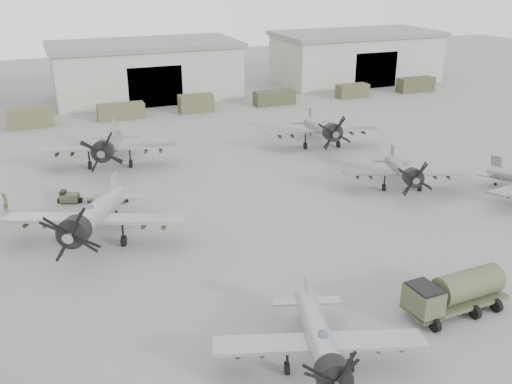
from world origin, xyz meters
The scene contains 17 objects.
ground centered at (0.00, 0.00, 0.00)m, with size 220.00×220.00×0.00m, color slate.
hangar_center centered at (0.00, 61.96, 4.37)m, with size 29.00×14.80×8.70m.
hangar_right centered at (38.00, 61.96, 4.37)m, with size 29.00×14.80×8.70m.
support_truck_2 centered at (-17.86, 50.00, 1.32)m, with size 5.76×2.20×2.64m, color #4C4B31.
support_truck_3 centered at (-6.05, 50.00, 1.06)m, with size 6.37×2.20×2.12m, color #4A4B31.
support_truck_4 centered at (4.68, 50.00, 1.25)m, with size 4.93×2.20×2.50m, color #46492F.
support_truck_5 centered at (17.00, 50.00, 1.08)m, with size 6.26×2.20×2.15m, color #373A26.
support_truck_6 centered at (30.56, 50.00, 1.06)m, with size 5.10×2.20×2.12m, color #44432C.
support_truck_7 centered at (42.66, 50.00, 1.17)m, with size 6.35×2.20×2.34m, color #3A3A26.
aircraft_near_1 centered at (-4.69, -7.05, 2.06)m, with size 11.30×10.18×4.53m.
aircraft_mid_1 centered at (-13.95, 12.27, 2.53)m, with size 13.65×12.35×5.56m.
aircraft_mid_2 centered at (14.56, 13.21, 2.05)m, with size 11.12×10.06×4.51m.
aircraft_far_0 centered at (-10.42, 29.79, 2.55)m, with size 14.09×12.68×5.61m.
aircraft_far_1 centered at (13.64, 27.84, 2.40)m, with size 13.27×11.95×5.27m.
fuel_tanker centered at (5.74, -4.95, 1.51)m, with size 6.96×3.44×2.63m.
tug_trailer centered at (-13.94, 21.41, 0.45)m, with size 5.94×3.04×1.19m.
ground_crew centered at (-20.48, 21.71, 0.91)m, with size 0.66×0.43×1.81m, color #43422C.
Camera 1 is at (-16.74, -28.63, 20.42)m, focal length 40.00 mm.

